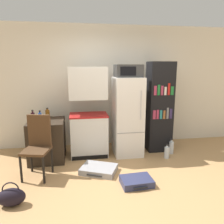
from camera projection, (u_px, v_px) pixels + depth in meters
ground_plane at (129, 187)px, 3.31m from camera, size 24.00×24.00×0.00m
wall_back at (118, 86)px, 4.99m from camera, size 6.40×0.10×2.67m
side_table at (47, 140)px, 4.22m from camera, size 0.66×0.71×0.78m
kitchen_hutch at (89, 116)px, 4.35m from camera, size 0.75×0.53×1.78m
refrigerator at (127, 116)px, 4.43m from camera, size 0.56×0.64×1.58m
microwave at (128, 71)px, 4.24m from camera, size 0.52×0.41×0.24m
bookshelf at (159, 107)px, 4.62m from camera, size 0.51×0.41×1.88m
bottle_wine_dark at (33, 118)px, 3.93m from camera, size 0.07×0.07×0.25m
bottle_blue_soda at (40, 118)px, 3.90m from camera, size 0.06×0.06×0.24m
bottle_amber_beer at (48, 114)px, 4.33m from camera, size 0.08×0.08×0.20m
chair at (38, 141)px, 3.57m from camera, size 0.48×0.49×1.01m
suitcase_large_flat at (137, 181)px, 3.36m from camera, size 0.49×0.40×0.11m
suitcase_small_flat at (99, 169)px, 3.76m from camera, size 0.71×0.63×0.10m
handbag at (11, 197)px, 2.84m from camera, size 0.36×0.20×0.33m
water_bottle_front at (167, 152)px, 4.31m from camera, size 0.10×0.10×0.29m
water_bottle_middle at (171, 147)px, 4.54m from camera, size 0.09×0.09×0.32m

